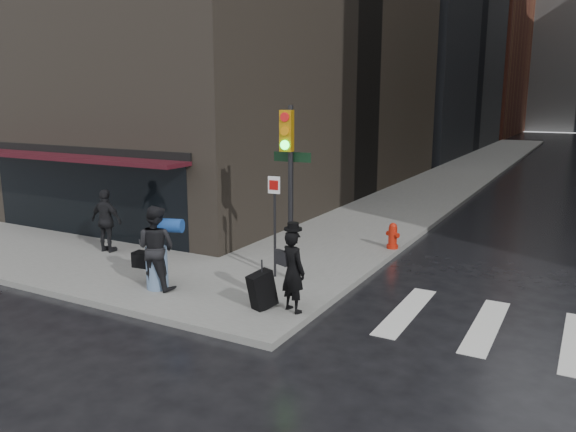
{
  "coord_description": "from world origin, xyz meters",
  "views": [
    {
      "loc": [
        6.64,
        -9.88,
        4.37
      ],
      "look_at": [
        -0.35,
        2.88,
        1.3
      ],
      "focal_mm": 35.0,
      "sensor_mm": 36.0,
      "label": 1
    }
  ],
  "objects_px": {
    "traffic_light": "(288,170)",
    "man_overcoat": "(287,274)",
    "man_greycoat": "(106,221)",
    "fire_hydrant": "(393,237)",
    "man_jeans": "(156,247)"
  },
  "relations": [
    {
      "from": "man_greycoat",
      "to": "traffic_light",
      "type": "xyz_separation_m",
      "value": [
        5.61,
        0.24,
        1.74
      ]
    },
    {
      "from": "man_overcoat",
      "to": "man_jeans",
      "type": "xyz_separation_m",
      "value": [
        -3.21,
        -0.21,
        0.18
      ]
    },
    {
      "from": "man_overcoat",
      "to": "fire_hydrant",
      "type": "height_order",
      "value": "man_overcoat"
    },
    {
      "from": "man_greycoat",
      "to": "fire_hydrant",
      "type": "xyz_separation_m",
      "value": [
        6.88,
        4.17,
        -0.55
      ]
    },
    {
      "from": "traffic_light",
      "to": "man_overcoat",
      "type": "bearing_deg",
      "value": -66.86
    },
    {
      "from": "man_overcoat",
      "to": "fire_hydrant",
      "type": "relative_size",
      "value": 2.5
    },
    {
      "from": "man_overcoat",
      "to": "fire_hydrant",
      "type": "xyz_separation_m",
      "value": [
        0.34,
        5.67,
        -0.45
      ]
    },
    {
      "from": "man_jeans",
      "to": "traffic_light",
      "type": "bearing_deg",
      "value": -145.9
    },
    {
      "from": "man_greycoat",
      "to": "traffic_light",
      "type": "distance_m",
      "value": 5.88
    },
    {
      "from": "man_overcoat",
      "to": "traffic_light",
      "type": "relative_size",
      "value": 0.46
    },
    {
      "from": "man_jeans",
      "to": "fire_hydrant",
      "type": "distance_m",
      "value": 6.9
    },
    {
      "from": "man_overcoat",
      "to": "man_jeans",
      "type": "relative_size",
      "value": 0.98
    },
    {
      "from": "traffic_light",
      "to": "fire_hydrant",
      "type": "distance_m",
      "value": 4.72
    },
    {
      "from": "man_jeans",
      "to": "traffic_light",
      "type": "distance_m",
      "value": 3.43
    },
    {
      "from": "man_greycoat",
      "to": "man_overcoat",
      "type": "bearing_deg",
      "value": 164.19
    }
  ]
}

